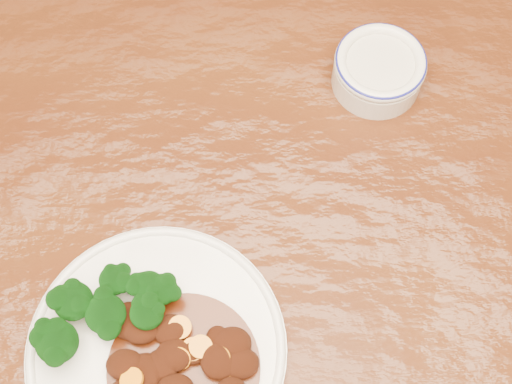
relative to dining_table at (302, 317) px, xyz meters
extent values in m
cube|color=#4D250D|center=(0.00, 0.00, 0.06)|extent=(1.60, 1.08, 0.04)
cylinder|color=white|center=(-0.15, -0.04, 0.09)|extent=(0.26, 0.26, 0.01)
torus|color=white|center=(-0.15, -0.04, 0.09)|extent=(0.26, 0.26, 0.01)
cylinder|color=#7EA052|center=(-0.14, 0.01, 0.10)|extent=(0.01, 0.01, 0.02)
ellipsoid|color=black|center=(-0.14, 0.01, 0.12)|extent=(0.03, 0.03, 0.03)
cylinder|color=#7EA052|center=(-0.23, 0.01, 0.10)|extent=(0.01, 0.01, 0.02)
ellipsoid|color=black|center=(-0.23, 0.01, 0.12)|extent=(0.04, 0.04, 0.03)
cylinder|color=#7EA052|center=(-0.16, -0.01, 0.10)|extent=(0.01, 0.01, 0.02)
ellipsoid|color=black|center=(-0.16, -0.01, 0.12)|extent=(0.03, 0.03, 0.03)
cylinder|color=#7EA052|center=(-0.20, 0.00, 0.10)|extent=(0.01, 0.01, 0.02)
ellipsoid|color=black|center=(-0.20, 0.00, 0.12)|extent=(0.04, 0.04, 0.03)
cylinder|color=#7EA052|center=(-0.24, -0.03, 0.10)|extent=(0.01, 0.01, 0.02)
ellipsoid|color=black|center=(-0.24, -0.03, 0.12)|extent=(0.04, 0.04, 0.03)
cylinder|color=#7EA052|center=(-0.19, 0.03, 0.10)|extent=(0.01, 0.01, 0.02)
ellipsoid|color=black|center=(-0.19, 0.03, 0.12)|extent=(0.03, 0.03, 0.02)
cylinder|color=#7EA052|center=(-0.16, 0.02, 0.10)|extent=(0.01, 0.01, 0.02)
ellipsoid|color=black|center=(-0.16, 0.02, 0.12)|extent=(0.03, 0.03, 0.03)
cylinder|color=#441907|center=(-0.13, -0.06, 0.09)|extent=(0.15, 0.15, 0.00)
ellipsoid|color=black|center=(-0.14, -0.05, 0.10)|extent=(0.04, 0.03, 0.02)
ellipsoid|color=black|center=(-0.17, -0.01, 0.10)|extent=(0.03, 0.02, 0.01)
ellipsoid|color=black|center=(-0.18, -0.05, 0.11)|extent=(0.04, 0.03, 0.02)
ellipsoid|color=black|center=(-0.07, -0.06, 0.10)|extent=(0.04, 0.03, 0.02)
ellipsoid|color=black|center=(-0.09, -0.04, 0.10)|extent=(0.02, 0.02, 0.01)
ellipsoid|color=black|center=(-0.15, -0.05, 0.10)|extent=(0.04, 0.03, 0.02)
ellipsoid|color=black|center=(-0.09, -0.06, 0.11)|extent=(0.04, 0.03, 0.02)
ellipsoid|color=black|center=(-0.14, -0.02, 0.10)|extent=(0.03, 0.03, 0.02)
ellipsoid|color=black|center=(-0.17, -0.06, 0.10)|extent=(0.03, 0.03, 0.01)
ellipsoid|color=black|center=(-0.08, -0.04, 0.10)|extent=(0.04, 0.03, 0.02)
ellipsoid|color=black|center=(-0.17, -0.06, 0.10)|extent=(0.03, 0.04, 0.02)
ellipsoid|color=black|center=(-0.16, -0.06, 0.10)|extent=(0.03, 0.03, 0.01)
ellipsoid|color=black|center=(-0.12, -0.05, 0.10)|extent=(0.03, 0.03, 0.01)
ellipsoid|color=black|center=(-0.08, -0.06, 0.10)|extent=(0.03, 0.03, 0.01)
ellipsoid|color=black|center=(-0.18, -0.01, 0.10)|extent=(0.04, 0.04, 0.02)
ellipsoid|color=black|center=(-0.17, -0.02, 0.10)|extent=(0.04, 0.03, 0.02)
cylinder|color=orange|center=(-0.09, -0.06, 0.11)|extent=(0.03, 0.03, 0.01)
cylinder|color=orange|center=(-0.11, -0.04, 0.11)|extent=(0.03, 0.03, 0.01)
cylinder|color=orange|center=(-0.12, -0.04, 0.11)|extent=(0.03, 0.03, 0.01)
cylinder|color=orange|center=(-0.09, -0.06, 0.10)|extent=(0.03, 0.03, 0.01)
cylinder|color=orange|center=(-0.13, -0.02, 0.11)|extent=(0.03, 0.03, 0.01)
cylinder|color=orange|center=(-0.18, -0.07, 0.11)|extent=(0.03, 0.03, 0.01)
cylinder|color=orange|center=(-0.13, -0.05, 0.11)|extent=(0.03, 0.03, 0.02)
cylinder|color=silver|center=(0.12, 0.25, 0.10)|extent=(0.10, 0.10, 0.03)
cylinder|color=beige|center=(0.12, 0.25, 0.12)|extent=(0.08, 0.08, 0.01)
torus|color=silver|center=(0.12, 0.25, 0.12)|extent=(0.10, 0.10, 0.01)
torus|color=navy|center=(0.12, 0.25, 0.12)|extent=(0.10, 0.10, 0.00)
camera|label=1|loc=(-0.07, -0.19, 0.79)|focal=50.00mm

